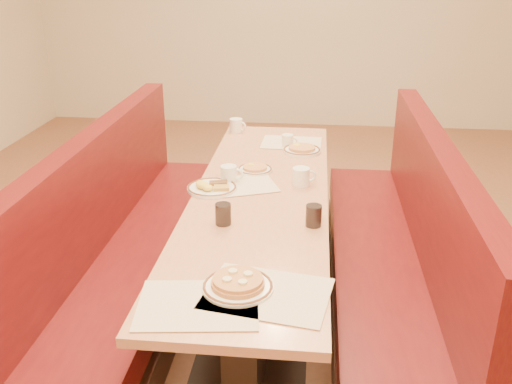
# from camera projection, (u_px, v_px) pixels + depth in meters

# --- Properties ---
(ground) EXTENTS (8.00, 8.00, 0.00)m
(ground) POSITION_uv_depth(u_px,v_px,m) (260.00, 315.00, 3.26)
(ground) COLOR #9E6647
(ground) RESTS_ON ground
(diner_table) EXTENTS (0.70, 2.50, 0.75)m
(diner_table) POSITION_uv_depth(u_px,v_px,m) (260.00, 258.00, 3.11)
(diner_table) COLOR black
(diner_table) RESTS_ON ground
(booth_left) EXTENTS (0.55, 2.50, 1.05)m
(booth_left) POSITION_uv_depth(u_px,v_px,m) (130.00, 253.00, 3.19)
(booth_left) COLOR #4C3326
(booth_left) RESTS_ON ground
(booth_right) EXTENTS (0.55, 2.50, 1.05)m
(booth_right) POSITION_uv_depth(u_px,v_px,m) (396.00, 267.00, 3.05)
(booth_right) COLOR #4C3326
(booth_right) RESTS_ON ground
(placemat_near_left) EXTENTS (0.46, 0.37, 0.00)m
(placemat_near_left) POSITION_uv_depth(u_px,v_px,m) (198.00, 304.00, 2.03)
(placemat_near_left) COLOR beige
(placemat_near_left) RESTS_ON diner_table
(placemat_near_right) EXTENTS (0.50, 0.41, 0.00)m
(placemat_near_right) POSITION_uv_depth(u_px,v_px,m) (267.00, 293.00, 2.10)
(placemat_near_right) COLOR beige
(placemat_near_right) RESTS_ON diner_table
(placemat_far_left) EXTENTS (0.45, 0.40, 0.00)m
(placemat_far_left) POSITION_uv_depth(u_px,v_px,m) (240.00, 185.00, 3.07)
(placemat_far_left) COLOR beige
(placemat_far_left) RESTS_ON diner_table
(placemat_far_right) EXTENTS (0.40, 0.30, 0.00)m
(placemat_far_right) POSITION_uv_depth(u_px,v_px,m) (292.00, 143.00, 3.77)
(placemat_far_right) COLOR beige
(placemat_far_right) RESTS_ON diner_table
(pancake_plate) EXTENTS (0.27, 0.27, 0.06)m
(pancake_plate) POSITION_uv_depth(u_px,v_px,m) (238.00, 285.00, 2.12)
(pancake_plate) COLOR white
(pancake_plate) RESTS_ON diner_table
(eggs_plate) EXTENTS (0.26, 0.26, 0.05)m
(eggs_plate) POSITION_uv_depth(u_px,v_px,m) (211.00, 187.00, 3.02)
(eggs_plate) COLOR white
(eggs_plate) RESTS_ON diner_table
(extra_plate_mid) EXTENTS (0.24, 0.24, 0.05)m
(extra_plate_mid) POSITION_uv_depth(u_px,v_px,m) (302.00, 150.00, 3.60)
(extra_plate_mid) COLOR white
(extra_plate_mid) RESTS_ON diner_table
(extra_plate_far) EXTENTS (0.20, 0.20, 0.04)m
(extra_plate_far) POSITION_uv_depth(u_px,v_px,m) (255.00, 169.00, 3.28)
(extra_plate_far) COLOR white
(extra_plate_far) RESTS_ON diner_table
(coffee_mug_a) EXTENTS (0.13, 0.09, 0.10)m
(coffee_mug_a) POSITION_uv_depth(u_px,v_px,m) (302.00, 176.00, 3.07)
(coffee_mug_a) COLOR white
(coffee_mug_a) RESTS_ON diner_table
(coffee_mug_b) EXTENTS (0.13, 0.09, 0.09)m
(coffee_mug_b) POSITION_uv_depth(u_px,v_px,m) (229.00, 174.00, 3.11)
(coffee_mug_b) COLOR white
(coffee_mug_b) RESTS_ON diner_table
(coffee_mug_c) EXTENTS (0.10, 0.07, 0.08)m
(coffee_mug_c) POSITION_uv_depth(u_px,v_px,m) (288.00, 140.00, 3.69)
(coffee_mug_c) COLOR white
(coffee_mug_c) RESTS_ON diner_table
(coffee_mug_d) EXTENTS (0.12, 0.09, 0.10)m
(coffee_mug_d) POSITION_uv_depth(u_px,v_px,m) (237.00, 125.00, 3.98)
(coffee_mug_d) COLOR white
(coffee_mug_d) RESTS_ON diner_table
(soda_tumbler_near) EXTENTS (0.07, 0.07, 0.10)m
(soda_tumbler_near) POSITION_uv_depth(u_px,v_px,m) (223.00, 214.00, 2.62)
(soda_tumbler_near) COLOR black
(soda_tumbler_near) RESTS_ON diner_table
(soda_tumbler_mid) EXTENTS (0.07, 0.07, 0.10)m
(soda_tumbler_mid) POSITION_uv_depth(u_px,v_px,m) (314.00, 216.00, 2.61)
(soda_tumbler_mid) COLOR black
(soda_tumbler_mid) RESTS_ON diner_table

